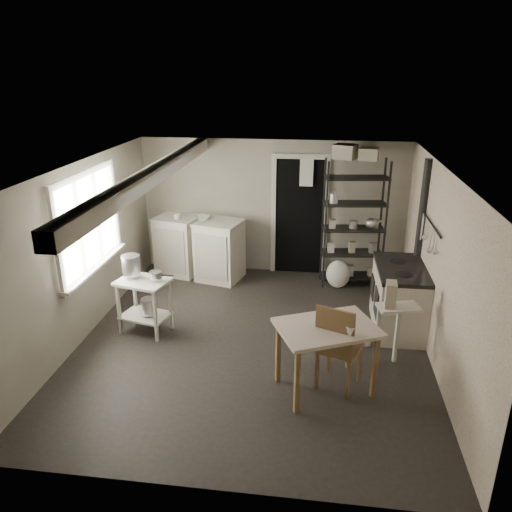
# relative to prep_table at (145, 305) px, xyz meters

# --- Properties ---
(floor) EXTENTS (5.00, 5.00, 0.00)m
(floor) POSITION_rel_prep_table_xyz_m (1.49, -0.09, -0.40)
(floor) COLOR black
(floor) RESTS_ON ground
(ceiling) EXTENTS (5.00, 5.00, 0.00)m
(ceiling) POSITION_rel_prep_table_xyz_m (1.49, -0.09, 1.90)
(ceiling) COLOR beige
(ceiling) RESTS_ON wall_back
(wall_back) EXTENTS (4.50, 0.02, 2.30)m
(wall_back) POSITION_rel_prep_table_xyz_m (1.49, 2.41, 0.75)
(wall_back) COLOR #9E9786
(wall_back) RESTS_ON ground
(wall_front) EXTENTS (4.50, 0.02, 2.30)m
(wall_front) POSITION_rel_prep_table_xyz_m (1.49, -2.59, 0.75)
(wall_front) COLOR #9E9786
(wall_front) RESTS_ON ground
(wall_left) EXTENTS (0.02, 5.00, 2.30)m
(wall_left) POSITION_rel_prep_table_xyz_m (-0.76, -0.09, 0.75)
(wall_left) COLOR #9E9786
(wall_left) RESTS_ON ground
(wall_right) EXTENTS (0.02, 5.00, 2.30)m
(wall_right) POSITION_rel_prep_table_xyz_m (3.74, -0.09, 0.75)
(wall_right) COLOR #9E9786
(wall_right) RESTS_ON ground
(window) EXTENTS (0.12, 1.76, 1.28)m
(window) POSITION_rel_prep_table_xyz_m (-0.73, 0.11, 1.10)
(window) COLOR beige
(window) RESTS_ON wall_left
(doorway) EXTENTS (0.96, 0.10, 2.08)m
(doorway) POSITION_rel_prep_table_xyz_m (1.94, 2.38, 0.60)
(doorway) COLOR beige
(doorway) RESTS_ON ground
(ceiling_beam) EXTENTS (0.18, 5.00, 0.18)m
(ceiling_beam) POSITION_rel_prep_table_xyz_m (0.29, -0.09, 1.80)
(ceiling_beam) COLOR beige
(ceiling_beam) RESTS_ON ceiling
(wallpaper_panel) EXTENTS (0.01, 5.00, 2.30)m
(wallpaper_panel) POSITION_rel_prep_table_xyz_m (3.73, -0.09, 0.75)
(wallpaper_panel) COLOR beige
(wallpaper_panel) RESTS_ON wall_right
(utensil_rail) EXTENTS (0.06, 1.20, 0.44)m
(utensil_rail) POSITION_rel_prep_table_xyz_m (3.68, 0.51, 1.15)
(utensil_rail) COLOR silver
(utensil_rail) RESTS_ON wall_right
(prep_table) EXTENTS (0.76, 0.62, 0.76)m
(prep_table) POSITION_rel_prep_table_xyz_m (0.00, 0.00, 0.00)
(prep_table) COLOR beige
(prep_table) RESTS_ON ground
(stockpot) EXTENTS (0.27, 0.27, 0.27)m
(stockpot) POSITION_rel_prep_table_xyz_m (-0.17, 0.08, 0.54)
(stockpot) COLOR silver
(stockpot) RESTS_ON prep_table
(saucepan) EXTENTS (0.17, 0.17, 0.09)m
(saucepan) POSITION_rel_prep_table_xyz_m (0.19, -0.00, 0.45)
(saucepan) COLOR silver
(saucepan) RESTS_ON prep_table
(bucket) EXTENTS (0.25, 0.25, 0.22)m
(bucket) POSITION_rel_prep_table_xyz_m (0.06, -0.01, -0.02)
(bucket) COLOR silver
(bucket) RESTS_ON prep_table
(base_cabinets) EXTENTS (1.66, 1.02, 1.02)m
(base_cabinets) POSITION_rel_prep_table_xyz_m (0.27, 2.02, 0.06)
(base_cabinets) COLOR beige
(base_cabinets) RESTS_ON ground
(mixing_bowl) EXTENTS (0.39, 0.39, 0.07)m
(mixing_bowl) POSITION_rel_prep_table_xyz_m (0.35, 2.00, 0.56)
(mixing_bowl) COLOR silver
(mixing_bowl) RESTS_ON base_cabinets
(counter_cup) EXTENTS (0.13, 0.13, 0.10)m
(counter_cup) POSITION_rel_prep_table_xyz_m (-0.06, 1.93, 0.57)
(counter_cup) COLOR silver
(counter_cup) RESTS_ON base_cabinets
(shelf_rack) EXTENTS (1.02, 0.50, 2.08)m
(shelf_rack) POSITION_rel_prep_table_xyz_m (2.83, 2.00, 0.55)
(shelf_rack) COLOR black
(shelf_rack) RESTS_ON ground
(shelf_jar) EXTENTS (0.11, 0.11, 0.21)m
(shelf_jar) POSITION_rel_prep_table_xyz_m (2.51, 1.95, 0.98)
(shelf_jar) COLOR silver
(shelf_jar) RESTS_ON shelf_rack
(storage_box_a) EXTENTS (0.40, 0.38, 0.22)m
(storage_box_a) POSITION_rel_prep_table_xyz_m (2.63, 2.04, 1.61)
(storage_box_a) COLOR beige
(storage_box_a) RESTS_ON shelf_rack
(storage_box_b) EXTENTS (0.32, 0.31, 0.18)m
(storage_box_b) POSITION_rel_prep_table_xyz_m (2.99, 1.99, 1.59)
(storage_box_b) COLOR beige
(storage_box_b) RESTS_ON shelf_rack
(stove) EXTENTS (0.65, 1.16, 0.91)m
(stove) POSITION_rel_prep_table_xyz_m (3.41, 0.55, 0.04)
(stove) COLOR beige
(stove) RESTS_ON ground
(stovepipe) EXTENTS (0.16, 0.16, 1.56)m
(stovepipe) POSITION_rel_prep_table_xyz_m (3.69, 1.04, 1.19)
(stovepipe) COLOR black
(stovepipe) RESTS_ON stove
(side_ledge) EXTENTS (0.55, 0.38, 0.76)m
(side_ledge) POSITION_rel_prep_table_xyz_m (3.27, -0.33, 0.03)
(side_ledge) COLOR beige
(side_ledge) RESTS_ON ground
(oats_box) EXTENTS (0.14, 0.21, 0.30)m
(oats_box) POSITION_rel_prep_table_xyz_m (3.16, -0.35, 0.61)
(oats_box) COLOR beige
(oats_box) RESTS_ON side_ledge
(work_table) EXTENTS (1.26, 1.10, 0.80)m
(work_table) POSITION_rel_prep_table_xyz_m (2.43, -1.00, -0.02)
(work_table) COLOR beige
(work_table) RESTS_ON ground
(table_cup) EXTENTS (0.13, 0.13, 0.10)m
(table_cup) POSITION_rel_prep_table_xyz_m (2.67, -1.14, 0.41)
(table_cup) COLOR silver
(table_cup) RESTS_ON work_table
(chair) EXTENTS (0.57, 0.59, 1.05)m
(chair) POSITION_rel_prep_table_xyz_m (2.58, -0.90, 0.08)
(chair) COLOR brown
(chair) RESTS_ON ground
(flour_sack) EXTENTS (0.42, 0.37, 0.47)m
(flour_sack) POSITION_rel_prep_table_xyz_m (2.63, 1.82, -0.16)
(flour_sack) COLOR silver
(flour_sack) RESTS_ON ground
(floor_crock) EXTENTS (0.12, 0.12, 0.15)m
(floor_crock) POSITION_rel_prep_table_xyz_m (2.97, 0.03, -0.33)
(floor_crock) COLOR silver
(floor_crock) RESTS_ON ground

